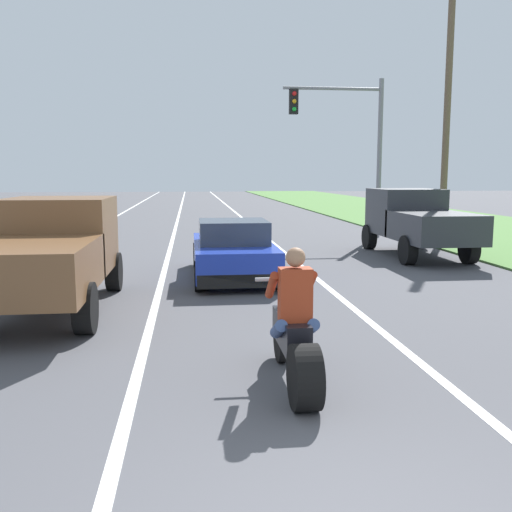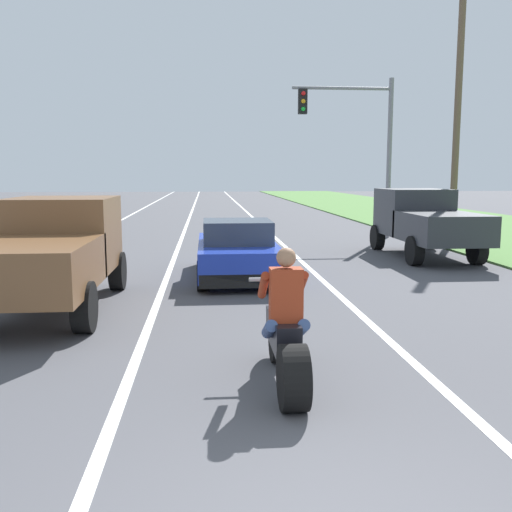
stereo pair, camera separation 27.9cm
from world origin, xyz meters
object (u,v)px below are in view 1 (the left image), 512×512
Objects in this scene: pickup_truck_left_lane_brown at (49,249)px; pickup_truck_right_shoulder_dark_grey at (416,219)px; motorcycle_with_rider at (295,338)px; sports_car_blue at (233,251)px; traffic_light_mast_near at (351,134)px.

pickup_truck_left_lane_brown is 10.92m from pickup_truck_right_shoulder_dark_grey.
pickup_truck_left_lane_brown is (-3.63, 4.19, 0.51)m from motorcycle_with_rider.
motorcycle_with_rider is 7.16m from sports_car_blue.
pickup_truck_right_shoulder_dark_grey reaches higher than sports_car_blue.
motorcycle_with_rider is 0.51× the size of sports_car_blue.
pickup_truck_right_shoulder_dark_grey is at bearing 32.93° from pickup_truck_left_lane_brown.
pickup_truck_left_lane_brown reaches higher than sports_car_blue.
traffic_light_mast_near reaches higher than pickup_truck_left_lane_brown.
pickup_truck_left_lane_brown is 1.00× the size of pickup_truck_right_shoulder_dark_grey.
sports_car_blue is 0.72× the size of traffic_light_mast_near.
motorcycle_with_rider is at bearing -88.72° from sports_car_blue.
sports_car_blue is 4.59m from pickup_truck_left_lane_brown.
pickup_truck_left_lane_brown is at bearing 130.86° from motorcycle_with_rider.
traffic_light_mast_near is at bearing 52.32° from pickup_truck_left_lane_brown.
pickup_truck_left_lane_brown reaches higher than motorcycle_with_rider.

